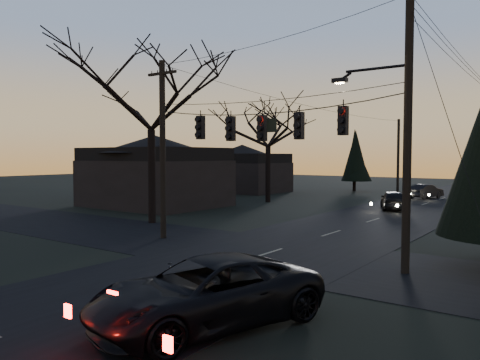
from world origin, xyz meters
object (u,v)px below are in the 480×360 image
Objects in this scene: bare_tree_left at (151,92)px; suv_near at (206,293)px; utility_pole_far_l at (398,192)px; utility_pole_right at (405,273)px; utility_pole_left at (163,238)px; sedan_oncoming_a at (393,200)px; sedan_oncoming_b at (426,191)px.

bare_tree_left reaches higher than suv_near.
suv_near is (9.20, -43.70, 0.79)m from utility_pole_far_l.
utility_pole_right is 8.08m from suv_near.
utility_pole_far_l is 33.88m from bare_tree_left.
utility_pole_left is 2.03× the size of sedan_oncoming_a.
sedan_oncoming_b is at bearing 70.99° from bare_tree_left.
utility_pole_right reaches higher than suv_near.
utility_pole_right reaches higher than sedan_oncoming_a.
utility_pole_left is 1.50× the size of suv_near.
utility_pole_right is 17.85m from bare_tree_left.
utility_pole_left is at bearing 180.00° from utility_pole_right.
sedan_oncoming_b is (-6.81, 29.25, 0.66)m from utility_pole_right.
utility_pole_right is at bearing 0.00° from utility_pole_left.
utility_pole_left is at bearing 98.67° from sedan_oncoming_b.
suv_near is 37.23m from sedan_oncoming_b.
utility_pole_right is at bearing 120.88° from sedan_oncoming_b.
sedan_oncoming_a is at bearing -73.56° from utility_pole_far_l.
utility_pole_far_l is (-11.50, 36.00, 0.00)m from utility_pole_right.
bare_tree_left reaches higher than utility_pole_left.
suv_near is (13.46, -10.99, -6.93)m from bare_tree_left.
utility_pole_far_l is 18.39m from sedan_oncoming_a.
utility_pole_right reaches higher than utility_pole_far_l.
utility_pole_far_l is at bearing 107.72° from utility_pole_right.
sedan_oncoming_b is (-0.51, 10.88, -0.06)m from sedan_oncoming_a.
utility_pole_far_l is 8.24m from sedan_oncoming_b.
suv_near reaches higher than sedan_oncoming_a.
bare_tree_left is at bearing 142.33° from utility_pole_left.
utility_pole_far_l is 2.01× the size of sedan_oncoming_b.
utility_pole_left reaches higher than utility_pole_far_l.
bare_tree_left reaches higher than sedan_oncoming_b.
utility_pole_far_l reaches higher than sedan_oncoming_b.
utility_pole_right is 1.18× the size of utility_pole_left.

